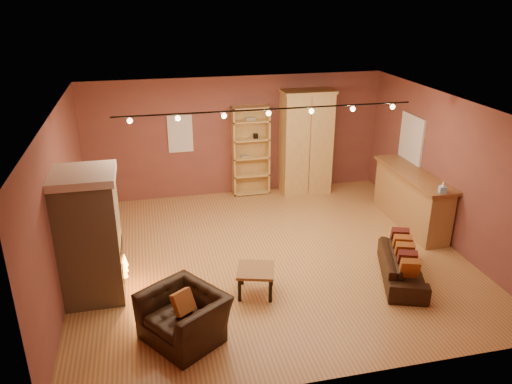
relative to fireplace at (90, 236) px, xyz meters
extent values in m
plane|color=#A06B39|center=(3.04, 0.60, -1.06)|extent=(7.00, 7.00, 0.00)
plane|color=#582E1C|center=(3.04, 0.60, 1.74)|extent=(7.00, 7.00, 0.00)
cube|color=brown|center=(3.04, 3.85, 0.34)|extent=(7.00, 0.02, 2.80)
cube|color=brown|center=(-0.46, 0.60, 0.34)|extent=(0.02, 6.50, 2.80)
cube|color=brown|center=(6.54, 0.60, 0.34)|extent=(0.02, 6.50, 2.80)
cube|color=tan|center=(-0.01, 0.00, -0.06)|extent=(0.90, 0.90, 2.00)
cube|color=beige|center=(-0.01, 0.00, 1.00)|extent=(0.98, 0.98, 0.12)
cube|color=black|center=(0.40, 0.00, -0.46)|extent=(0.10, 0.65, 0.55)
cone|color=orange|center=(0.46, 0.00, -0.58)|extent=(0.10, 0.10, 0.22)
cube|color=white|center=(1.74, 3.83, 0.49)|extent=(0.56, 0.04, 0.86)
cube|color=#DAB26A|center=(3.35, 3.83, 0.01)|extent=(0.87, 0.04, 2.13)
cube|color=#DAB26A|center=(2.94, 3.68, 0.01)|extent=(0.04, 0.34, 2.13)
cube|color=#DAB26A|center=(3.77, 3.68, 0.01)|extent=(0.04, 0.34, 2.13)
cube|color=gray|center=(3.21, 3.68, -0.11)|extent=(0.18, 0.12, 0.05)
cube|color=black|center=(3.47, 3.68, 0.37)|extent=(0.10, 0.10, 0.12)
cube|color=#DAB26A|center=(3.35, 3.68, -1.02)|extent=(0.87, 0.34, 0.04)
cube|color=#DAB26A|center=(3.35, 3.68, -0.58)|extent=(0.87, 0.34, 0.03)
cube|color=#DAB26A|center=(3.35, 3.68, -0.14)|extent=(0.87, 0.34, 0.03)
cube|color=#DAB26A|center=(3.35, 3.68, 0.30)|extent=(0.87, 0.34, 0.04)
cube|color=#DAB26A|center=(3.35, 3.68, 0.73)|extent=(0.87, 0.34, 0.04)
cube|color=#DAB26A|center=(3.35, 3.68, 1.05)|extent=(0.87, 0.34, 0.04)
cube|color=#DAB26A|center=(4.66, 3.53, 0.15)|extent=(1.16, 0.63, 2.42)
cube|color=#905F34|center=(4.66, 3.22, 0.15)|extent=(0.02, 0.01, 2.32)
cube|color=#DAB26A|center=(4.66, 3.53, 1.39)|extent=(1.22, 0.69, 0.06)
cube|color=tan|center=(6.24, 1.28, -0.52)|extent=(0.52, 2.28, 1.09)
cube|color=#905F34|center=(6.24, 1.28, 0.06)|extent=(0.64, 2.40, 0.06)
cube|color=#89B4DC|center=(6.19, 0.20, 0.14)|extent=(0.13, 0.13, 0.11)
cone|color=white|center=(6.19, 0.20, 0.25)|extent=(0.08, 0.08, 0.10)
cube|color=white|center=(6.51, 2.00, 0.59)|extent=(0.05, 0.90, 1.00)
imported|color=black|center=(5.04, -0.67, -0.74)|extent=(1.01, 1.71, 0.64)
cube|color=#9E501F|center=(4.85, -1.19, -0.53)|extent=(0.36, 0.32, 0.36)
cube|color=maroon|center=(4.95, -0.93, -0.53)|extent=(0.36, 0.32, 0.36)
cube|color=#9E501F|center=(5.04, -0.67, -0.53)|extent=(0.36, 0.32, 0.36)
cube|color=#9E501F|center=(5.13, -0.41, -0.53)|extent=(0.36, 0.32, 0.36)
cube|color=maroon|center=(5.23, -0.15, -0.53)|extent=(0.36, 0.32, 0.36)
imported|color=black|center=(1.28, -1.41, -0.58)|extent=(1.20, 1.30, 0.95)
cube|color=#B4692E|center=(1.28, -1.41, -0.47)|extent=(0.38, 0.36, 0.34)
cube|color=#905F34|center=(2.51, -0.53, -0.64)|extent=(0.73, 0.73, 0.05)
cube|color=black|center=(2.27, -0.77, -0.86)|extent=(0.05, 0.05, 0.39)
cube|color=black|center=(2.76, -0.77, -0.86)|extent=(0.05, 0.05, 0.39)
cube|color=black|center=(2.27, -0.28, -0.86)|extent=(0.05, 0.05, 0.39)
cube|color=black|center=(2.76, -0.28, -0.86)|extent=(0.05, 0.05, 0.39)
cylinder|color=black|center=(3.04, 0.80, 1.66)|extent=(5.20, 0.03, 0.03)
sphere|color=#FFD88C|center=(0.74, 0.80, 1.59)|extent=(0.09, 0.09, 0.09)
sphere|color=#FFD88C|center=(1.51, 0.80, 1.59)|extent=(0.09, 0.09, 0.09)
sphere|color=#FFD88C|center=(2.27, 0.80, 1.59)|extent=(0.09, 0.09, 0.09)
sphere|color=#FFD88C|center=(3.04, 0.80, 1.59)|extent=(0.09, 0.09, 0.09)
sphere|color=#FFD88C|center=(3.81, 0.80, 1.59)|extent=(0.09, 0.09, 0.09)
sphere|color=#FFD88C|center=(4.57, 0.80, 1.59)|extent=(0.09, 0.09, 0.09)
sphere|color=#FFD88C|center=(5.34, 0.80, 1.59)|extent=(0.09, 0.09, 0.09)
camera|label=1|loc=(0.97, -7.29, 3.56)|focal=35.00mm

